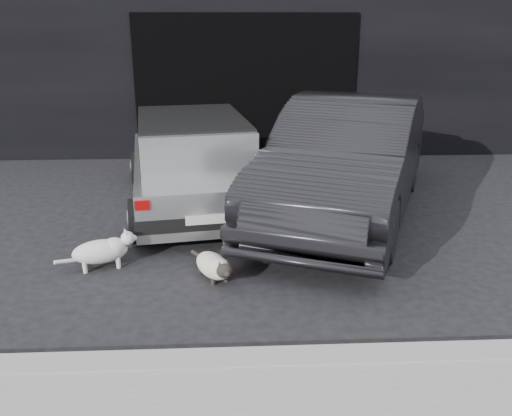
{
  "coord_description": "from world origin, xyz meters",
  "views": [
    {
      "loc": [
        0.69,
        -6.03,
        2.48
      ],
      "look_at": [
        0.98,
        -0.31,
        0.49
      ],
      "focal_mm": 38.0,
      "sensor_mm": 36.0,
      "label": 1
    }
  ],
  "objects_px": {
    "cat_siamese": "(215,266)",
    "cat_white": "(104,250)",
    "silver_hatchback": "(192,158)",
    "second_car": "(347,159)"
  },
  "relations": [
    {
      "from": "cat_siamese",
      "to": "cat_white",
      "type": "distance_m",
      "value": 1.21
    },
    {
      "from": "silver_hatchback",
      "to": "second_car",
      "type": "height_order",
      "value": "second_car"
    },
    {
      "from": "cat_siamese",
      "to": "cat_white",
      "type": "bearing_deg",
      "value": -40.02
    },
    {
      "from": "second_car",
      "to": "cat_siamese",
      "type": "xyz_separation_m",
      "value": [
        -1.7,
        -1.83,
        -0.63
      ]
    },
    {
      "from": "second_car",
      "to": "cat_white",
      "type": "distance_m",
      "value": 3.29
    },
    {
      "from": "cat_white",
      "to": "second_car",
      "type": "bearing_deg",
      "value": 100.22
    },
    {
      "from": "second_car",
      "to": "cat_siamese",
      "type": "bearing_deg",
      "value": -110.21
    },
    {
      "from": "cat_white",
      "to": "cat_siamese",
      "type": "bearing_deg",
      "value": 56.93
    },
    {
      "from": "silver_hatchback",
      "to": "second_car",
      "type": "bearing_deg",
      "value": -20.13
    },
    {
      "from": "silver_hatchback",
      "to": "cat_siamese",
      "type": "relative_size",
      "value": 4.79
    }
  ]
}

